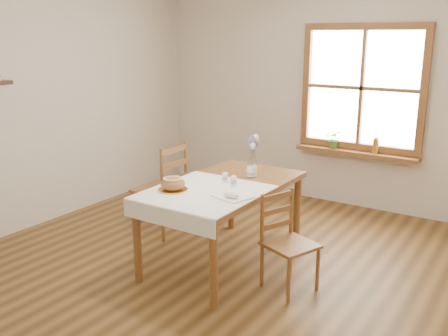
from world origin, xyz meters
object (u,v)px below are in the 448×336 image
at_px(dining_table, 224,193).
at_px(bread_plate, 173,190).
at_px(chair_left, 160,188).
at_px(chair_right, 290,243).
at_px(flower_vase, 252,172).

xyz_separation_m(dining_table, bread_plate, (-0.24, -0.42, 0.10)).
distance_m(chair_left, chair_right, 1.76).
bearing_deg(dining_table, chair_right, -11.12).
bearing_deg(dining_table, chair_left, 166.45).
distance_m(dining_table, chair_left, 1.01).
bearing_deg(chair_right, bread_plate, 126.56).
xyz_separation_m(chair_left, bread_plate, (0.72, -0.66, 0.28)).
bearing_deg(flower_vase, chair_right, -36.38).
bearing_deg(chair_right, flower_vase, 74.48).
height_order(chair_right, flower_vase, flower_vase).
bearing_deg(flower_vase, chair_left, -174.49).
bearing_deg(chair_left, flower_vase, 94.77).
bearing_deg(dining_table, bread_plate, -119.97).
relative_size(chair_right, bread_plate, 3.29).
xyz_separation_m(bread_plate, flower_vase, (0.34, 0.76, 0.03)).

